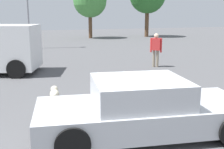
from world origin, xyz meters
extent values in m
plane|color=#515154|center=(0.00, 0.00, 0.00)|extent=(80.00, 80.00, 0.00)
cube|color=#B7BABF|center=(0.40, 0.17, 0.43)|extent=(4.72, 2.46, 0.53)
cube|color=#B7BABF|center=(0.30, 0.19, 0.96)|extent=(2.12, 1.91, 0.53)
cube|color=slate|center=(1.18, 0.05, 0.96)|extent=(0.30, 1.50, 0.44)
cube|color=slate|center=(-0.58, 0.33, 0.96)|extent=(0.30, 1.50, 0.44)
cylinder|color=black|center=(2.06, 0.76, 0.32)|extent=(0.67, 0.32, 0.64)
cylinder|color=black|center=(-1.00, 1.24, 0.32)|extent=(0.67, 0.32, 0.64)
cylinder|color=black|center=(-1.26, -0.42, 0.32)|extent=(0.67, 0.32, 0.64)
ellipsoid|color=beige|center=(-1.09, 2.95, 0.26)|extent=(0.32, 0.45, 0.27)
sphere|color=beige|center=(-1.06, 3.21, 0.34)|extent=(0.22, 0.22, 0.22)
sphere|color=beige|center=(-1.05, 3.29, 0.33)|extent=(0.10, 0.10, 0.10)
cylinder|color=beige|center=(-1.15, 3.09, 0.07)|extent=(0.06, 0.06, 0.15)
cylinder|color=beige|center=(-1.00, 3.07, 0.07)|extent=(0.06, 0.06, 0.15)
cylinder|color=beige|center=(-1.18, 2.83, 0.07)|extent=(0.06, 0.06, 0.15)
cylinder|color=beige|center=(-1.03, 2.81, 0.07)|extent=(0.06, 0.06, 0.15)
sphere|color=beige|center=(-1.12, 2.70, 0.31)|extent=(0.12, 0.12, 0.12)
cylinder|color=black|center=(-2.05, 6.68, 0.38)|extent=(0.80, 0.48, 0.76)
cylinder|color=black|center=(-1.43, 8.58, 0.38)|extent=(0.80, 0.48, 0.76)
cylinder|color=gray|center=(4.43, 6.92, 0.41)|extent=(0.13, 0.13, 0.82)
cylinder|color=gray|center=(4.30, 7.02, 0.41)|extent=(0.13, 0.13, 0.82)
cube|color=red|center=(4.37, 6.97, 1.11)|extent=(0.46, 0.43, 0.58)
cylinder|color=red|center=(4.56, 6.83, 1.06)|extent=(0.09, 0.09, 0.68)
cylinder|color=red|center=(4.17, 7.11, 1.06)|extent=(0.09, 0.09, 0.68)
sphere|color=beige|center=(4.37, 6.97, 1.51)|extent=(0.22, 0.22, 0.22)
cylinder|color=brown|center=(5.68, 23.73, 1.28)|extent=(0.38, 0.38, 2.57)
sphere|color=#478C42|center=(5.68, 23.73, 3.86)|extent=(3.44, 3.44, 3.44)
cylinder|color=brown|center=(12.13, 23.44, 1.52)|extent=(0.43, 0.43, 3.04)
camera|label=1|loc=(-2.12, -4.87, 2.54)|focal=44.49mm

